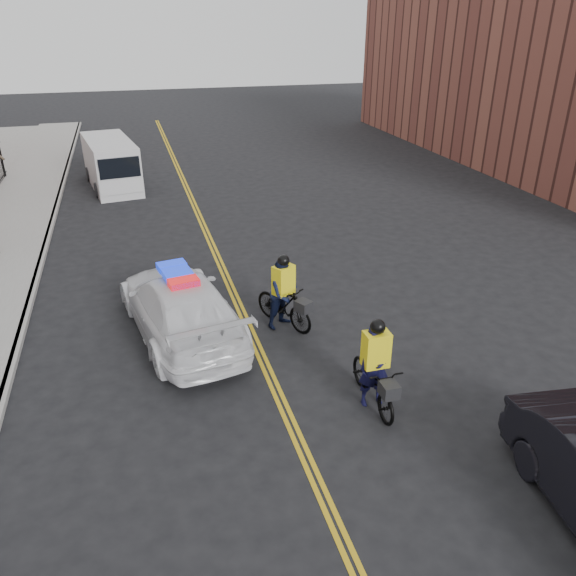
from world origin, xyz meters
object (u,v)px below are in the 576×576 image
(cargo_van, at_px, (112,165))
(cyclist_far, at_px, (284,299))
(cyclist_near, at_px, (374,375))
(police_cruiser, at_px, (180,306))

(cargo_van, xyz_separation_m, cyclist_far, (4.46, -15.81, -0.31))
(cyclist_near, height_order, cyclist_far, cyclist_far)
(cargo_van, bearing_deg, cyclist_far, -82.94)
(police_cruiser, relative_size, cargo_van, 1.07)
(cyclist_near, distance_m, cyclist_far, 4.02)
(cyclist_near, relative_size, cyclist_far, 1.02)
(cyclist_near, bearing_deg, cargo_van, 105.51)
(cargo_van, height_order, cyclist_near, cargo_van)
(police_cruiser, distance_m, cargo_van, 15.61)
(police_cruiser, height_order, cargo_van, cargo_van)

